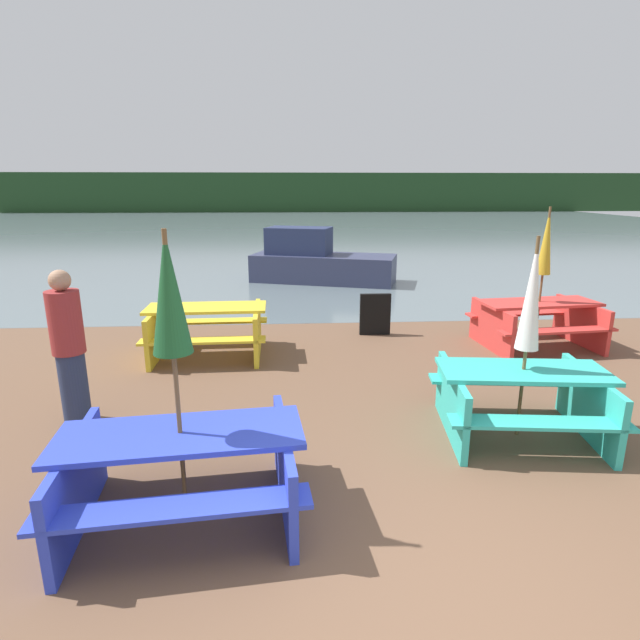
{
  "coord_description": "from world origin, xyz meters",
  "views": [
    {
      "loc": [
        -0.94,
        -2.34,
        2.59
      ],
      "look_at": [
        -0.54,
        4.14,
        0.85
      ],
      "focal_mm": 28.0,
      "sensor_mm": 36.0,
      "label": 1
    }
  ],
  "objects_px": {
    "person": "(69,348)",
    "picnic_table_yellow": "(207,326)",
    "signboard": "(375,314)",
    "picnic_table_red": "(537,319)",
    "picnic_table_teal": "(521,396)",
    "umbrella_gold": "(546,243)",
    "boat": "(318,262)",
    "umbrella_white": "(532,296)",
    "picnic_table_blue": "(183,465)",
    "umbrella_darkgreen": "(169,296)"
  },
  "relations": [
    {
      "from": "picnic_table_red",
      "to": "person",
      "type": "distance_m",
      "value": 6.94
    },
    {
      "from": "picnic_table_yellow",
      "to": "umbrella_gold",
      "type": "xyz_separation_m",
      "value": [
        5.38,
        0.14,
        1.25
      ]
    },
    {
      "from": "umbrella_gold",
      "to": "boat",
      "type": "relative_size",
      "value": 0.55
    },
    {
      "from": "picnic_table_blue",
      "to": "picnic_table_yellow",
      "type": "relative_size",
      "value": 1.08
    },
    {
      "from": "picnic_table_teal",
      "to": "person",
      "type": "height_order",
      "value": "person"
    },
    {
      "from": "umbrella_gold",
      "to": "signboard",
      "type": "height_order",
      "value": "umbrella_gold"
    },
    {
      "from": "picnic_table_yellow",
      "to": "picnic_table_red",
      "type": "height_order",
      "value": "picnic_table_yellow"
    },
    {
      "from": "boat",
      "to": "person",
      "type": "xyz_separation_m",
      "value": [
        -3.23,
        -8.52,
        0.32
      ]
    },
    {
      "from": "umbrella_gold",
      "to": "person",
      "type": "xyz_separation_m",
      "value": [
        -6.52,
        -2.35,
        -0.85
      ]
    },
    {
      "from": "picnic_table_teal",
      "to": "person",
      "type": "relative_size",
      "value": 1.07
    },
    {
      "from": "picnic_table_red",
      "to": "umbrella_gold",
      "type": "bearing_deg",
      "value": 90.0
    },
    {
      "from": "umbrella_white",
      "to": "picnic_table_blue",
      "type": "bearing_deg",
      "value": -160.17
    },
    {
      "from": "umbrella_darkgreen",
      "to": "umbrella_gold",
      "type": "bearing_deg",
      "value": 40.11
    },
    {
      "from": "boat",
      "to": "picnic_table_blue",
      "type": "bearing_deg",
      "value": -81.72
    },
    {
      "from": "umbrella_white",
      "to": "picnic_table_red",
      "type": "bearing_deg",
      "value": 60.95
    },
    {
      "from": "umbrella_darkgreen",
      "to": "signboard",
      "type": "bearing_deg",
      "value": 64.6
    },
    {
      "from": "person",
      "to": "picnic_table_yellow",
      "type": "bearing_deg",
      "value": 62.78
    },
    {
      "from": "picnic_table_teal",
      "to": "signboard",
      "type": "xyz_separation_m",
      "value": [
        -0.91,
        3.83,
        -0.07
      ]
    },
    {
      "from": "boat",
      "to": "picnic_table_teal",
      "type": "bearing_deg",
      "value": -62.47
    },
    {
      "from": "umbrella_darkgreen",
      "to": "signboard",
      "type": "distance_m",
      "value": 5.75
    },
    {
      "from": "umbrella_gold",
      "to": "umbrella_darkgreen",
      "type": "relative_size",
      "value": 0.99
    },
    {
      "from": "picnic_table_blue",
      "to": "umbrella_gold",
      "type": "xyz_separation_m",
      "value": [
        4.95,
        4.17,
        1.26
      ]
    },
    {
      "from": "umbrella_gold",
      "to": "person",
      "type": "height_order",
      "value": "umbrella_gold"
    },
    {
      "from": "picnic_table_teal",
      "to": "picnic_table_yellow",
      "type": "relative_size",
      "value": 1.0
    },
    {
      "from": "picnic_table_yellow",
      "to": "umbrella_gold",
      "type": "relative_size",
      "value": 0.81
    },
    {
      "from": "person",
      "to": "umbrella_gold",
      "type": "bearing_deg",
      "value": 19.86
    },
    {
      "from": "picnic_table_red",
      "to": "umbrella_darkgreen",
      "type": "height_order",
      "value": "umbrella_darkgreen"
    },
    {
      "from": "person",
      "to": "signboard",
      "type": "height_order",
      "value": "person"
    },
    {
      "from": "umbrella_darkgreen",
      "to": "person",
      "type": "distance_m",
      "value": 2.58
    },
    {
      "from": "picnic_table_yellow",
      "to": "signboard",
      "type": "bearing_deg",
      "value": 19.42
    },
    {
      "from": "boat",
      "to": "signboard",
      "type": "height_order",
      "value": "boat"
    },
    {
      "from": "picnic_table_yellow",
      "to": "boat",
      "type": "bearing_deg",
      "value": 71.63
    },
    {
      "from": "picnic_table_blue",
      "to": "person",
      "type": "distance_m",
      "value": 2.43
    },
    {
      "from": "picnic_table_yellow",
      "to": "picnic_table_red",
      "type": "distance_m",
      "value": 5.38
    },
    {
      "from": "picnic_table_red",
      "to": "signboard",
      "type": "xyz_separation_m",
      "value": [
        -2.56,
        0.86,
        -0.09
      ]
    },
    {
      "from": "person",
      "to": "picnic_table_red",
      "type": "bearing_deg",
      "value": 19.86
    },
    {
      "from": "umbrella_gold",
      "to": "umbrella_white",
      "type": "xyz_separation_m",
      "value": [
        -1.65,
        -2.98,
        -0.19
      ]
    },
    {
      "from": "boat",
      "to": "person",
      "type": "height_order",
      "value": "person"
    },
    {
      "from": "signboard",
      "to": "picnic_table_red",
      "type": "bearing_deg",
      "value": -18.47
    },
    {
      "from": "umbrella_white",
      "to": "boat",
      "type": "bearing_deg",
      "value": 100.12
    },
    {
      "from": "person",
      "to": "signboard",
      "type": "relative_size",
      "value": 2.32
    },
    {
      "from": "signboard",
      "to": "umbrella_darkgreen",
      "type": "bearing_deg",
      "value": -115.4
    },
    {
      "from": "picnic_table_blue",
      "to": "umbrella_white",
      "type": "height_order",
      "value": "umbrella_white"
    },
    {
      "from": "umbrella_white",
      "to": "umbrella_gold",
      "type": "bearing_deg",
      "value": 60.95
    },
    {
      "from": "picnic_table_teal",
      "to": "picnic_table_yellow",
      "type": "bearing_deg",
      "value": 142.67
    },
    {
      "from": "picnic_table_yellow",
      "to": "umbrella_white",
      "type": "distance_m",
      "value": 4.8
    },
    {
      "from": "umbrella_darkgreen",
      "to": "boat",
      "type": "height_order",
      "value": "umbrella_darkgreen"
    },
    {
      "from": "person",
      "to": "picnic_table_teal",
      "type": "bearing_deg",
      "value": -7.31
    },
    {
      "from": "picnic_table_blue",
      "to": "umbrella_darkgreen",
      "type": "height_order",
      "value": "umbrella_darkgreen"
    },
    {
      "from": "boat",
      "to": "umbrella_darkgreen",
      "type": "bearing_deg",
      "value": -81.72
    }
  ]
}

